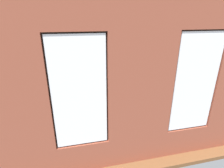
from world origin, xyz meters
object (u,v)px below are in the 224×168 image
object	(u,v)px
remote_gray	(102,92)
potted_plant_between_couches	(183,108)
candle_jar	(97,94)
coffee_table	(107,95)
tv_flatscreen	(36,85)
potted_plant_beside_window_right	(64,134)
couch_by_window	(132,130)
couch_left	(171,95)
papasan_chair	(83,78)
potted_plant_corner_near_left	(148,67)
remote_silver	(110,94)
potted_plant_corner_far_left	(213,109)
cup_ceramic	(115,90)
potted_plant_mid_room_small	(126,83)
potted_plant_near_tv	(50,100)
media_console	(39,100)
potted_plant_foreground_right	(51,79)

from	to	relation	value
remote_gray	potted_plant_between_couches	world-z (taller)	potted_plant_between_couches
candle_jar	coffee_table	bearing A→B (deg)	-163.55
remote_gray	tv_flatscreen	size ratio (longest dim) A/B	0.19
potted_plant_between_couches	potted_plant_beside_window_right	bearing A→B (deg)	2.69
couch_by_window	couch_left	world-z (taller)	same
papasan_chair	tv_flatscreen	bearing A→B (deg)	42.17
couch_left	potted_plant_corner_near_left	world-z (taller)	potted_plant_corner_near_left
remote_silver	tv_flatscreen	world-z (taller)	tv_flatscreen
potted_plant_corner_far_left	cup_ceramic	bearing A→B (deg)	-48.51
remote_gray	potted_plant_mid_room_small	world-z (taller)	potted_plant_mid_room_small
cup_ceramic	potted_plant_near_tv	distance (m)	2.42
couch_left	papasan_chair	world-z (taller)	couch_left
potted_plant_between_couches	potted_plant_near_tv	size ratio (longest dim) A/B	1.13
cup_ceramic	remote_silver	xyz separation A→B (m)	(0.26, 0.25, -0.03)
potted_plant_mid_room_small	cup_ceramic	bearing A→B (deg)	49.18
media_console	tv_flatscreen	size ratio (longest dim) A/B	1.15
candle_jar	media_console	distance (m)	2.14
cup_ceramic	potted_plant_corner_far_left	size ratio (longest dim) A/B	0.07
potted_plant_foreground_right	potted_plant_beside_window_right	distance (m)	4.40
potted_plant_corner_near_left	potted_plant_near_tv	distance (m)	5.21
potted_plant_near_tv	potted_plant_corner_near_left	bearing A→B (deg)	-148.99
potted_plant_foreground_right	remote_gray	bearing A→B (deg)	135.90
coffee_table	remote_silver	distance (m)	0.17
cup_ceramic	potted_plant_corner_near_left	distance (m)	2.92
coffee_table	potted_plant_near_tv	distance (m)	2.05
couch_left	potted_plant_corner_far_left	distance (m)	1.90
cup_ceramic	candle_jar	bearing A→B (deg)	18.45
couch_by_window	couch_left	distance (m)	2.76
coffee_table	media_console	bearing A→B (deg)	-8.52
couch_left	remote_gray	distance (m)	2.61
remote_gray	potted_plant_corner_near_left	distance (m)	3.35
papasan_chair	potted_plant_near_tv	size ratio (longest dim) A/B	1.04
couch_left	potted_plant_corner_near_left	bearing A→B (deg)	174.46
remote_gray	couch_left	bearing A→B (deg)	85.98
remote_silver	remote_gray	distance (m)	0.33
couch_by_window	potted_plant_near_tv	distance (m)	2.73
papasan_chair	potted_plant_near_tv	bearing A→B (deg)	64.55
cup_ceramic	media_console	size ratio (longest dim) A/B	0.08
media_console	potted_plant_between_couches	bearing A→B (deg)	148.65
cup_ceramic	media_console	distance (m)	2.84
tv_flatscreen	remote_silver	bearing A→B (deg)	169.23
couch_left	potted_plant_foreground_right	distance (m)	5.18
coffee_table	potted_plant_beside_window_right	xyz separation A→B (m)	(1.48, 2.32, 0.18)
candle_jar	papasan_chair	size ratio (longest dim) A/B	0.11
potted_plant_mid_room_small	potted_plant_between_couches	bearing A→B (deg)	102.00
couch_left	potted_plant_corner_far_left	bearing A→B (deg)	2.47
tv_flatscreen	potted_plant_corner_far_left	distance (m)	5.67
potted_plant_between_couches	potted_plant_near_tv	world-z (taller)	potted_plant_between_couches
media_console	potted_plant_between_couches	world-z (taller)	potted_plant_between_couches
remote_silver	potted_plant_between_couches	xyz separation A→B (m)	(-1.61, 2.06, 0.33)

